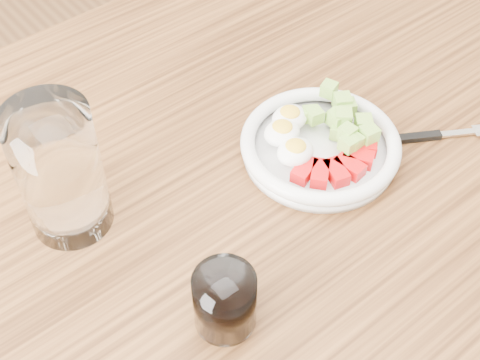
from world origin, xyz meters
name	(u,v)px	position (x,y,z in m)	size (l,w,h in m)	color
dining_table	(251,248)	(0.00, 0.00, 0.67)	(1.50, 0.90, 0.77)	brown
bowl	(320,144)	(0.11, 0.00, 0.79)	(0.20, 0.20, 0.05)	silver
fork	(427,136)	(0.24, -0.06, 0.77)	(0.16, 0.10, 0.01)	black
water_glass	(60,171)	(-0.18, 0.10, 0.85)	(0.09, 0.09, 0.16)	white
coffee_glass	(225,301)	(-0.12, -0.11, 0.81)	(0.06, 0.06, 0.07)	white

